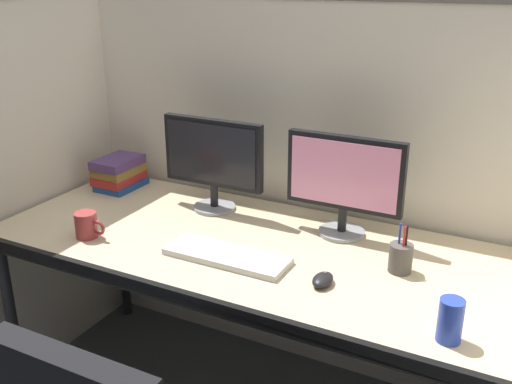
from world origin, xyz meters
name	(u,v)px	position (x,y,z in m)	size (l,w,h in m)	color
cubicle_partition_rear	(299,191)	(0.00, 0.74, 0.79)	(2.21, 0.06, 1.57)	beige
cubicle_partition_left	(25,194)	(-0.99, 0.20, 0.79)	(0.06, 1.41, 1.57)	beige
desk	(248,257)	(0.00, 0.29, 0.69)	(1.90, 0.80, 0.74)	beige
monitor_left	(213,158)	(-0.28, 0.52, 0.96)	(0.43, 0.17, 0.37)	gray
monitor_right	(344,179)	(0.26, 0.52, 0.96)	(0.43, 0.17, 0.37)	gray
keyboard_main	(227,256)	(-0.01, 0.16, 0.75)	(0.43, 0.15, 0.02)	silver
computer_mouse	(323,280)	(0.34, 0.15, 0.76)	(0.06, 0.10, 0.04)	black
pen_cup	(401,258)	(0.53, 0.34, 0.79)	(0.08, 0.08, 0.16)	#4C4742
book_stack	(119,173)	(-0.78, 0.54, 0.81)	(0.16, 0.22, 0.14)	#1E478C
coffee_mug	(87,225)	(-0.55, 0.08, 0.79)	(0.13, 0.08, 0.09)	#993333
soda_can	(450,321)	(0.74, 0.03, 0.80)	(0.07, 0.07, 0.12)	#263FB2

